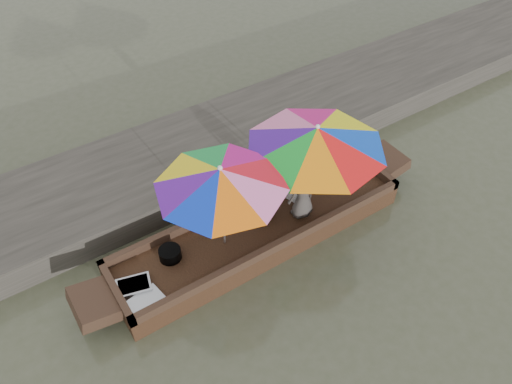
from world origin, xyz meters
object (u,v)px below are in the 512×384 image
cooking_pot (170,254)px  supply_bag (296,191)px  vendor (303,192)px  umbrella_bow (223,207)px  boat_hull (259,232)px  tray_scallop (146,301)px  tray_crayfish (134,286)px  umbrella_stern (314,165)px  charcoal_grill (263,210)px

cooking_pot → supply_bag: size_ratio=1.19×
vendor → umbrella_bow: (-1.34, 0.16, 0.28)m
boat_hull → tray_scallop: bearing=-171.0°
vendor → umbrella_bow: 1.38m
tray_crayfish → supply_bag: bearing=4.2°
boat_hull → cooking_pot: bearing=172.8°
cooking_pot → umbrella_bow: (0.83, -0.18, 0.69)m
umbrella_bow → umbrella_stern: same height
tray_crayfish → supply_bag: size_ratio=1.70×
cooking_pot → vendor: 2.23m
cooking_pot → vendor: vendor is taller
charcoal_grill → umbrella_bow: umbrella_bow is taller
cooking_pot → umbrella_stern: size_ratio=0.15×
supply_bag → vendor: (-0.17, -0.36, 0.36)m
umbrella_bow → vendor: bearing=-6.8°
umbrella_bow → umbrella_stern: 1.65m
boat_hull → supply_bag: 0.94m
tray_crayfish → tray_scallop: tray_crayfish is taller
cooking_pot → tray_crayfish: size_ratio=0.70×
tray_scallop → umbrella_bow: 1.68m
umbrella_bow → tray_scallop: bearing=-167.2°
vendor → tray_crayfish: bearing=-6.6°
supply_bag → vendor: size_ratio=0.28×
cooking_pot → tray_crayfish: 0.71m
umbrella_bow → supply_bag: bearing=7.4°
umbrella_stern → umbrella_bow: bearing=180.0°
vendor → umbrella_bow: size_ratio=0.52×
cooking_pot → vendor: size_ratio=0.34×
supply_bag → tray_crayfish: bearing=-175.8°
tray_crayfish → supply_bag: supply_bag is taller
charcoal_grill → vendor: vendor is taller
cooking_pot → charcoal_grill: bearing=-0.2°
boat_hull → charcoal_grill: 0.36m
cooking_pot → supply_bag: 2.34m
charcoal_grill → boat_hull: bearing=-137.2°
cooking_pot → umbrella_stern: (2.48, -0.18, 0.69)m
cooking_pot → tray_scallop: cooking_pot is taller
cooking_pot → umbrella_bow: 1.09m
cooking_pot → supply_bag: (2.34, 0.01, 0.04)m
umbrella_bow → cooking_pot: bearing=167.5°
tray_scallop → cooking_pot: bearing=39.2°
vendor → umbrella_stern: 0.45m
boat_hull → cooking_pot: 1.50m
tray_crayfish → umbrella_bow: bearing=1.0°
vendor → umbrella_bow: bearing=-10.7°
boat_hull → supply_bag: supply_bag is taller
boat_hull → vendor: size_ratio=4.94×
cooking_pot → tray_scallop: size_ratio=0.70×
supply_bag → umbrella_bow: umbrella_bow is taller
cooking_pot → charcoal_grill: (1.66, -0.01, -0.01)m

